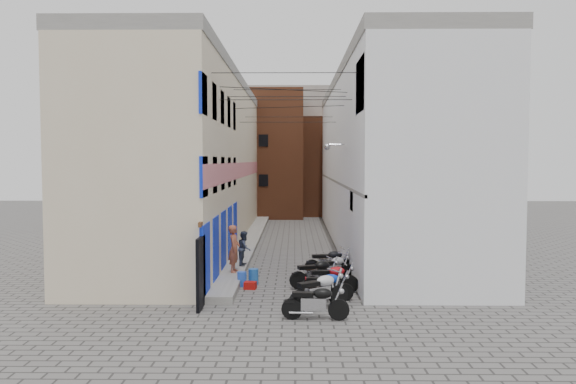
{
  "coord_description": "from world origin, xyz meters",
  "views": [
    {
      "loc": [
        0.33,
        -17.27,
        4.53
      ],
      "look_at": [
        0.03,
        9.56,
        3.0
      ],
      "focal_mm": 35.0,
      "sensor_mm": 36.0,
      "label": 1
    }
  ],
  "objects_px": {
    "water_jug_near": "(242,279)",
    "red_crate": "(250,285)",
    "person_b": "(244,248)",
    "motorcycle_b": "(319,289)",
    "motorcycle_d": "(331,277)",
    "water_jug_far": "(253,277)",
    "person_a": "(234,249)",
    "motorcycle_e": "(317,272)",
    "motorcycle_f": "(333,267)",
    "motorcycle_a": "(315,300)",
    "motorcycle_c": "(325,284)",
    "motorcycle_g": "(330,261)"
  },
  "relations": [
    {
      "from": "motorcycle_d",
      "to": "person_b",
      "type": "xyz_separation_m",
      "value": [
        -3.27,
        3.75,
        0.39
      ]
    },
    {
      "from": "person_b",
      "to": "water_jug_near",
      "type": "relative_size",
      "value": 2.69
    },
    {
      "from": "motorcycle_c",
      "to": "water_jug_near",
      "type": "distance_m",
      "value": 3.54
    },
    {
      "from": "person_b",
      "to": "water_jug_far",
      "type": "height_order",
      "value": "person_b"
    },
    {
      "from": "motorcycle_c",
      "to": "motorcycle_g",
      "type": "distance_m",
      "value": 3.99
    },
    {
      "from": "motorcycle_d",
      "to": "motorcycle_f",
      "type": "bearing_deg",
      "value": 167.98
    },
    {
      "from": "motorcycle_d",
      "to": "water_jug_near",
      "type": "relative_size",
      "value": 3.71
    },
    {
      "from": "motorcycle_b",
      "to": "water_jug_far",
      "type": "height_order",
      "value": "motorcycle_b"
    },
    {
      "from": "motorcycle_b",
      "to": "person_b",
      "type": "relative_size",
      "value": 1.54
    },
    {
      "from": "motorcycle_a",
      "to": "water_jug_far",
      "type": "xyz_separation_m",
      "value": [
        -2.09,
        4.53,
        -0.27
      ]
    },
    {
      "from": "water_jug_near",
      "to": "person_a",
      "type": "bearing_deg",
      "value": 107.52
    },
    {
      "from": "person_a",
      "to": "motorcycle_e",
      "type": "bearing_deg",
      "value": -112.04
    },
    {
      "from": "motorcycle_a",
      "to": "person_b",
      "type": "distance_m",
      "value": 7.43
    },
    {
      "from": "motorcycle_c",
      "to": "motorcycle_e",
      "type": "height_order",
      "value": "motorcycle_e"
    },
    {
      "from": "motorcycle_b",
      "to": "motorcycle_e",
      "type": "bearing_deg",
      "value": 145.24
    },
    {
      "from": "person_a",
      "to": "person_b",
      "type": "xyz_separation_m",
      "value": [
        0.27,
        1.39,
        -0.2
      ]
    },
    {
      "from": "motorcycle_g",
      "to": "motorcycle_e",
      "type": "bearing_deg",
      "value": -25.6
    },
    {
      "from": "motorcycle_c",
      "to": "person_a",
      "type": "relative_size",
      "value": 1.01
    },
    {
      "from": "motorcycle_c",
      "to": "water_jug_far",
      "type": "bearing_deg",
      "value": -130.51
    },
    {
      "from": "motorcycle_a",
      "to": "motorcycle_e",
      "type": "xyz_separation_m",
      "value": [
        0.19,
        4.01,
        0.02
      ]
    },
    {
      "from": "water_jug_far",
      "to": "person_a",
      "type": "bearing_deg",
      "value": 128.44
    },
    {
      "from": "motorcycle_b",
      "to": "motorcycle_g",
      "type": "distance_m",
      "value": 5.09
    },
    {
      "from": "motorcycle_b",
      "to": "person_a",
      "type": "distance_m",
      "value": 5.41
    },
    {
      "from": "motorcycle_e",
      "to": "water_jug_near",
      "type": "distance_m",
      "value": 2.7
    },
    {
      "from": "red_crate",
      "to": "motorcycle_b",
      "type": "bearing_deg",
      "value": -49.07
    },
    {
      "from": "motorcycle_b",
      "to": "motorcycle_f",
      "type": "bearing_deg",
      "value": 135.73
    },
    {
      "from": "person_b",
      "to": "red_crate",
      "type": "xyz_separation_m",
      "value": [
        0.48,
        -3.16,
        -0.82
      ]
    },
    {
      "from": "motorcycle_f",
      "to": "water_jug_far",
      "type": "xyz_separation_m",
      "value": [
        -2.95,
        -0.51,
        -0.27
      ]
    },
    {
      "from": "motorcycle_a",
      "to": "motorcycle_b",
      "type": "height_order",
      "value": "motorcycle_b"
    },
    {
      "from": "person_b",
      "to": "red_crate",
      "type": "height_order",
      "value": "person_b"
    },
    {
      "from": "motorcycle_a",
      "to": "water_jug_near",
      "type": "xyz_separation_m",
      "value": [
        -2.48,
        4.23,
        -0.3
      ]
    },
    {
      "from": "motorcycle_d",
      "to": "motorcycle_e",
      "type": "bearing_deg",
      "value": -156.5
    },
    {
      "from": "water_jug_near",
      "to": "water_jug_far",
      "type": "height_order",
      "value": "water_jug_far"
    },
    {
      "from": "motorcycle_d",
      "to": "motorcycle_f",
      "type": "xyz_separation_m",
      "value": [
        0.22,
        1.85,
        -0.01
      ]
    },
    {
      "from": "motorcycle_b",
      "to": "person_a",
      "type": "xyz_separation_m",
      "value": [
        -3.06,
        4.43,
        0.53
      ]
    },
    {
      "from": "motorcycle_d",
      "to": "person_a",
      "type": "relative_size",
      "value": 1.07
    },
    {
      "from": "motorcycle_c",
      "to": "motorcycle_g",
      "type": "bearing_deg",
      "value": 177.04
    },
    {
      "from": "water_jug_near",
      "to": "red_crate",
      "type": "bearing_deg",
      "value": -53.21
    },
    {
      "from": "motorcycle_b",
      "to": "motorcycle_c",
      "type": "distance_m",
      "value": 1.11
    },
    {
      "from": "motorcycle_d",
      "to": "water_jug_near",
      "type": "height_order",
      "value": "motorcycle_d"
    },
    {
      "from": "water_jug_near",
      "to": "water_jug_far",
      "type": "relative_size",
      "value": 0.91
    },
    {
      "from": "motorcycle_e",
      "to": "water_jug_near",
      "type": "xyz_separation_m",
      "value": [
        -2.67,
        0.22,
        -0.32
      ]
    },
    {
      "from": "motorcycle_a",
      "to": "motorcycle_c",
      "type": "xyz_separation_m",
      "value": [
        0.4,
        2.2,
        -0.03
      ]
    },
    {
      "from": "motorcycle_a",
      "to": "red_crate",
      "type": "relative_size",
      "value": 4.68
    },
    {
      "from": "motorcycle_d",
      "to": "person_b",
      "type": "height_order",
      "value": "person_b"
    },
    {
      "from": "motorcycle_g",
      "to": "water_jug_far",
      "type": "height_order",
      "value": "motorcycle_g"
    },
    {
      "from": "motorcycle_b",
      "to": "person_b",
      "type": "height_order",
      "value": "person_b"
    },
    {
      "from": "person_a",
      "to": "motorcycle_b",
      "type": "bearing_deg",
      "value": -140.9
    },
    {
      "from": "motorcycle_b",
      "to": "water_jug_near",
      "type": "bearing_deg",
      "value": -173.82
    },
    {
      "from": "person_b",
      "to": "water_jug_far",
      "type": "relative_size",
      "value": 2.45
    }
  ]
}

